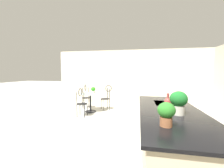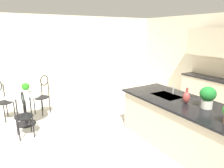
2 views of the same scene
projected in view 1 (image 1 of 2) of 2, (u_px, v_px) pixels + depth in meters
ground_plane at (124, 145)px, 3.10m from camera, size 40.00×40.00×0.00m
wall_left_window at (133, 77)px, 7.16m from camera, size 0.12×7.80×2.70m
kitchen_island at (169, 134)px, 2.61m from camera, size 2.80×1.06×0.92m
bistro_table at (90, 101)px, 5.69m from camera, size 0.80×0.80×0.74m
chair_near_window at (107, 96)px, 6.09m from camera, size 0.52×0.52×1.04m
chair_by_island at (86, 95)px, 6.35m from camera, size 0.53×0.53×1.04m
chair_toward_desk at (81, 101)px, 5.04m from camera, size 0.49×0.39×1.04m
sink_faucet at (173, 98)px, 3.07m from camera, size 0.02×0.02×0.22m
potted_plant_on_table at (93, 90)px, 5.75m from camera, size 0.18×0.18×0.26m
potted_plant_counter_far at (166, 113)px, 1.77m from camera, size 0.22×0.22×0.30m
potted_plant_counter_near at (179, 101)px, 2.25m from camera, size 0.27×0.27×0.38m
vase_on_counter at (168, 103)px, 2.62m from camera, size 0.13×0.13×0.29m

